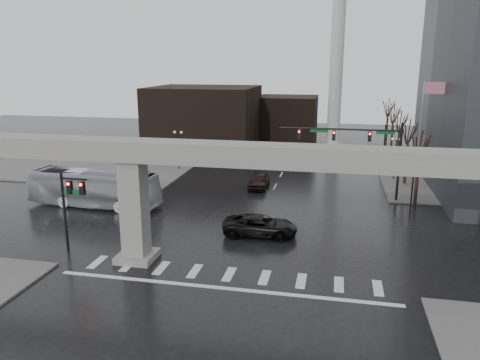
{
  "coord_description": "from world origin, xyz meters",
  "views": [
    {
      "loc": [
        6.58,
        -28.97,
        13.83
      ],
      "look_at": [
        -0.9,
        6.88,
        4.5
      ],
      "focal_mm": 35.0,
      "sensor_mm": 36.0,
      "label": 1
    }
  ],
  "objects": [
    {
      "name": "ground",
      "position": [
        0.0,
        0.0,
        0.0
      ],
      "size": [
        160.0,
        160.0,
        0.0
      ],
      "primitive_type": "plane",
      "color": "black",
      "rests_on": "ground"
    },
    {
      "name": "sidewalk_nw",
      "position": [
        -26.0,
        36.0,
        0.07
      ],
      "size": [
        28.0,
        36.0,
        0.15
      ],
      "primitive_type": "cube",
      "color": "#605E5C",
      "rests_on": "ground"
    },
    {
      "name": "elevated_guideway",
      "position": [
        1.26,
        0.0,
        6.88
      ],
      "size": [
        48.0,
        2.6,
        8.7
      ],
      "color": "gray",
      "rests_on": "ground"
    },
    {
      "name": "building_far_left",
      "position": [
        -14.0,
        42.0,
        5.0
      ],
      "size": [
        16.0,
        14.0,
        10.0
      ],
      "primitive_type": "cube",
      "color": "black",
      "rests_on": "ground"
    },
    {
      "name": "building_far_mid",
      "position": [
        -2.0,
        52.0,
        4.0
      ],
      "size": [
        10.0,
        10.0,
        8.0
      ],
      "primitive_type": "cube",
      "color": "black",
      "rests_on": "ground"
    },
    {
      "name": "smokestack",
      "position": [
        6.0,
        46.0,
        13.35
      ],
      "size": [
        3.6,
        3.6,
        30.0
      ],
      "color": "beige",
      "rests_on": "ground"
    },
    {
      "name": "signal_mast_arm",
      "position": [
        8.99,
        18.8,
        5.83
      ],
      "size": [
        12.12,
        0.43,
        8.0
      ],
      "color": "black",
      "rests_on": "ground"
    },
    {
      "name": "signal_left_pole",
      "position": [
        -12.25,
        0.5,
        4.07
      ],
      "size": [
        2.3,
        0.3,
        6.0
      ],
      "color": "black",
      "rests_on": "ground"
    },
    {
      "name": "flagpole_assembly",
      "position": [
        15.29,
        22.0,
        7.53
      ],
      "size": [
        2.06,
        0.12,
        12.0
      ],
      "color": "silver",
      "rests_on": "ground"
    },
    {
      "name": "lamp_right_0",
      "position": [
        13.5,
        14.0,
        3.47
      ],
      "size": [
        1.22,
        0.32,
        5.11
      ],
      "color": "black",
      "rests_on": "ground"
    },
    {
      "name": "lamp_right_1",
      "position": [
        13.5,
        28.0,
        3.47
      ],
      "size": [
        1.22,
        0.32,
        5.11
      ],
      "color": "black",
      "rests_on": "ground"
    },
    {
      "name": "lamp_right_2",
      "position": [
        13.5,
        42.0,
        3.47
      ],
      "size": [
        1.22,
        0.32,
        5.11
      ],
      "color": "black",
      "rests_on": "ground"
    },
    {
      "name": "lamp_left_0",
      "position": [
        -13.5,
        14.0,
        3.47
      ],
      "size": [
        1.22,
        0.32,
        5.11
      ],
      "color": "black",
      "rests_on": "ground"
    },
    {
      "name": "lamp_left_1",
      "position": [
        -13.5,
        28.0,
        3.47
      ],
      "size": [
        1.22,
        0.32,
        5.11
      ],
      "color": "black",
      "rests_on": "ground"
    },
    {
      "name": "lamp_left_2",
      "position": [
        -13.5,
        42.0,
        3.47
      ],
      "size": [
        1.22,
        0.32,
        5.11
      ],
      "color": "black",
      "rests_on": "ground"
    },
    {
      "name": "tree_right_0",
      "position": [
        14.53,
        18.02,
        2.79
      ],
      "size": [
        1.09,
        1.58,
        7.5
      ],
      "color": "black",
      "rests_on": "ground"
    },
    {
      "name": "tree_right_1",
      "position": [
        14.53,
        26.02,
        2.85
      ],
      "size": [
        1.09,
        1.61,
        7.67
      ],
      "color": "black",
      "rests_on": "ground"
    },
    {
      "name": "tree_right_2",
      "position": [
        14.53,
        34.02,
        2.91
      ],
      "size": [
        1.1,
        1.63,
        7.85
      ],
      "color": "black",
      "rests_on": "ground"
    },
    {
      "name": "tree_right_3",
      "position": [
        14.53,
        42.02,
        2.98
      ],
      "size": [
        1.11,
        1.66,
        8.02
      ],
      "color": "black",
      "rests_on": "ground"
    },
    {
      "name": "tree_right_4",
      "position": [
        14.53,
        50.02,
        3.04
      ],
      "size": [
        1.12,
        1.69,
        8.19
      ],
      "color": "black",
      "rests_on": "ground"
    },
    {
      "name": "pickup_truck",
      "position": [
        0.84,
        6.55,
        0.84
      ],
      "size": [
        6.18,
        3.12,
        1.68
      ],
      "primitive_type": "imported",
      "rotation": [
        0.0,
        0.0,
        1.63
      ],
      "color": "black",
      "rests_on": "ground"
    },
    {
      "name": "city_bus",
      "position": [
        -16.4,
        11.16,
        1.84
      ],
      "size": [
        13.34,
        3.86,
        3.67
      ],
      "primitive_type": "imported",
      "rotation": [
        0.0,
        0.0,
        1.51
      ],
      "color": "silver",
      "rests_on": "ground"
    },
    {
      "name": "far_car",
      "position": [
        -1.72,
        21.23,
        0.83
      ],
      "size": [
        1.99,
        4.87,
        1.65
      ],
      "primitive_type": "imported",
      "rotation": [
        0.0,
        0.0,
        -0.01
      ],
      "color": "black",
      "rests_on": "ground"
    }
  ]
}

